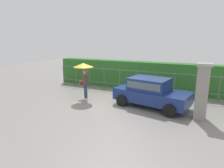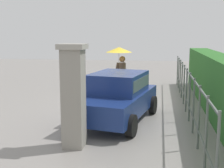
# 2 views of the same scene
# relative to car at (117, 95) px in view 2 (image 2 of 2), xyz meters

# --- Properties ---
(ground_plane) EXTENTS (40.00, 40.00, 0.00)m
(ground_plane) POSITION_rel_car_xyz_m (-1.60, -0.39, -0.80)
(ground_plane) COLOR gray
(car) EXTENTS (3.95, 2.42, 1.48)m
(car) POSITION_rel_car_xyz_m (0.00, 0.00, 0.00)
(car) COLOR navy
(car) RESTS_ON ground
(pedestrian) EXTENTS (1.10, 1.10, 2.10)m
(pedestrian) POSITION_rel_car_xyz_m (-3.70, -0.41, 0.81)
(pedestrian) COLOR #2D3856
(pedestrian) RESTS_ON ground
(gate_pillar) EXTENTS (0.60, 0.60, 2.42)m
(gate_pillar) POSITION_rel_car_xyz_m (2.33, -0.70, 0.44)
(gate_pillar) COLOR gray
(gate_pillar) RESTS_ON ground
(fence_section) EXTENTS (11.68, 0.05, 1.50)m
(fence_section) POSITION_rel_car_xyz_m (-1.45, 2.17, 0.02)
(fence_section) COLOR #59605B
(fence_section) RESTS_ON ground
(hedge_row) EXTENTS (12.63, 0.90, 1.90)m
(hedge_row) POSITION_rel_car_xyz_m (-1.45, 3.24, 0.15)
(hedge_row) COLOR #2D6B28
(hedge_row) RESTS_ON ground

